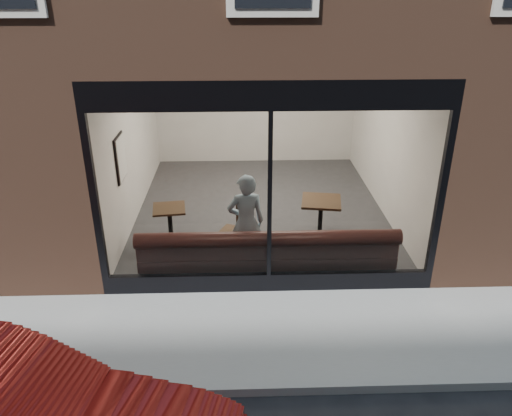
{
  "coord_description": "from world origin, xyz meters",
  "views": [
    {
      "loc": [
        -0.41,
        -4.38,
        4.38
      ],
      "look_at": [
        -0.18,
        2.4,
        1.24
      ],
      "focal_mm": 35.0,
      "sensor_mm": 36.0,
      "label": 1
    }
  ],
  "objects_px": {
    "banquette": "(267,264)",
    "person": "(246,223)",
    "cafe_table_right": "(321,201)",
    "cafe_chair_left": "(233,232)",
    "cafe_table_left": "(169,209)"
  },
  "relations": [
    {
      "from": "person",
      "to": "cafe_table_left",
      "type": "height_order",
      "value": "person"
    },
    {
      "from": "person",
      "to": "cafe_table_right",
      "type": "height_order",
      "value": "person"
    },
    {
      "from": "cafe_table_right",
      "to": "banquette",
      "type": "bearing_deg",
      "value": -129.31
    },
    {
      "from": "person",
      "to": "cafe_table_left",
      "type": "relative_size",
      "value": 2.98
    },
    {
      "from": "cafe_table_left",
      "to": "cafe_table_right",
      "type": "distance_m",
      "value": 2.7
    },
    {
      "from": "cafe_table_right",
      "to": "cafe_chair_left",
      "type": "height_order",
      "value": "cafe_table_right"
    },
    {
      "from": "banquette",
      "to": "cafe_table_right",
      "type": "bearing_deg",
      "value": 50.69
    },
    {
      "from": "banquette",
      "to": "person",
      "type": "bearing_deg",
      "value": 137.95
    },
    {
      "from": "cafe_table_left",
      "to": "cafe_chair_left",
      "type": "relative_size",
      "value": 1.25
    },
    {
      "from": "banquette",
      "to": "cafe_table_right",
      "type": "relative_size",
      "value": 5.81
    },
    {
      "from": "person",
      "to": "cafe_table_right",
      "type": "relative_size",
      "value": 2.38
    },
    {
      "from": "banquette",
      "to": "person",
      "type": "xyz_separation_m",
      "value": [
        -0.33,
        0.3,
        0.6
      ]
    },
    {
      "from": "person",
      "to": "cafe_chair_left",
      "type": "relative_size",
      "value": 3.73
    },
    {
      "from": "person",
      "to": "cafe_chair_left",
      "type": "xyz_separation_m",
      "value": [
        -0.23,
        0.81,
        -0.58
      ]
    },
    {
      "from": "cafe_table_right",
      "to": "cafe_chair_left",
      "type": "relative_size",
      "value": 1.57
    }
  ]
}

